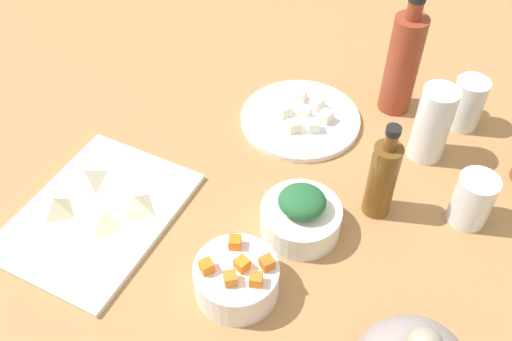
{
  "coord_description": "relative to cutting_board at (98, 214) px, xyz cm",
  "views": [
    {
      "loc": [
        55.97,
        34.76,
        77.97
      ],
      "look_at": [
        0.0,
        0.0,
        8.0
      ],
      "focal_mm": 40.0,
      "sensor_mm": 36.0,
      "label": 1
    }
  ],
  "objects": [
    {
      "name": "carrot_cube_5",
      "position": [
        0.14,
        31.34,
        6.16
      ],
      "size": [
        2.38,
        2.38,
        1.8
      ],
      "primitive_type": "cube",
      "rotation": [
        0.0,
        0.0,
        1.99
      ],
      "color": "orange",
      "rests_on": "bowl_carrots"
    },
    {
      "name": "tofu_cube_5",
      "position": [
        -40.45,
        22.06,
        1.8
      ],
      "size": [
        2.66,
        2.66,
        2.2
      ],
      "primitive_type": "cube",
      "rotation": [
        0.0,
        0.0,
        2.9
      ],
      "color": "white",
      "rests_on": "plate_tofu"
    },
    {
      "name": "bowl_carrots",
      "position": [
        -0.45,
        27.62,
        2.38
      ],
      "size": [
        12.6,
        12.6,
        5.76
      ],
      "primitive_type": "cylinder",
      "color": "white",
      "rests_on": "tabletop"
    },
    {
      "name": "tofu_cube_4",
      "position": [
        -43.22,
        14.87,
        1.8
      ],
      "size": [
        2.52,
        2.52,
        2.2
      ],
      "primitive_type": "cube",
      "rotation": [
        0.0,
        0.0,
        0.16
      ],
      "color": "white",
      "rests_on": "plate_tofu"
    },
    {
      "name": "drinking_glass_0",
      "position": [
        -54.74,
        44.34,
        4.69
      ],
      "size": [
        6.2,
        6.2,
        10.38
      ],
      "primitive_type": "cylinder",
      "color": "white",
      "rests_on": "tabletop"
    },
    {
      "name": "bowl_greens",
      "position": [
        -15.53,
        30.1,
        2.06
      ],
      "size": [
        13.08,
        13.08,
        5.11
      ],
      "primitive_type": "cylinder",
      "color": "white",
      "rests_on": "tabletop"
    },
    {
      "name": "tofu_cube_0",
      "position": [
        -37.64,
        14.45,
        1.8
      ],
      "size": [
        2.99,
        2.99,
        2.2
      ],
      "primitive_type": "cube",
      "rotation": [
        0.0,
        0.0,
        1.07
      ],
      "color": "silver",
      "rests_on": "plate_tofu"
    },
    {
      "name": "drinking_glass_2",
      "position": [
        -32.16,
        52.55,
        4.22
      ],
      "size": [
        6.48,
        6.48,
        9.45
      ],
      "primitive_type": "cylinder",
      "color": "white",
      "rests_on": "tabletop"
    },
    {
      "name": "tofu_cube_1",
      "position": [
        -42.91,
        18.84,
        1.8
      ],
      "size": [
        2.8,
        2.8,
        2.2
      ],
      "primitive_type": "cube",
      "rotation": [
        0.0,
        0.0,
        2.81
      ],
      "color": "white",
      "rests_on": "plate_tofu"
    },
    {
      "name": "carrot_cube_0",
      "position": [
        2.0,
        24.23,
        6.16
      ],
      "size": [
        2.46,
        2.46,
        1.8
      ],
      "primitive_type": "cube",
      "rotation": [
        0.0,
        0.0,
        1.05
      ],
      "color": "orange",
      "rests_on": "bowl_carrots"
    },
    {
      "name": "cutting_board",
      "position": [
        0.0,
        0.0,
        0.0
      ],
      "size": [
        32.91,
        26.13,
        1.0
      ],
      "primitive_type": "cube",
      "rotation": [
        0.0,
        0.0,
        0.09
      ],
      "color": "silver",
      "rests_on": "tabletop"
    },
    {
      "name": "drinking_glass_1",
      "position": [
        -43.12,
        41.2,
        6.91
      ],
      "size": [
        6.38,
        6.38,
        14.81
      ],
      "primitive_type": "cylinder",
      "color": "white",
      "rests_on": "tabletop"
    },
    {
      "name": "dumpling_3",
      "position": [
        1.49,
        2.47,
        1.54
      ],
      "size": [
        6.49,
        6.78,
        2.08
      ],
      "primitive_type": "pyramid",
      "rotation": [
        0.0,
        0.0,
        1.95
      ],
      "color": "beige",
      "rests_on": "cutting_board"
    },
    {
      "name": "dumpling_0",
      "position": [
        -4.39,
        -6.48,
        1.79
      ],
      "size": [
        7.51,
        7.51,
        2.59
      ],
      "primitive_type": "pyramid",
      "rotation": [
        0.0,
        0.0,
        2.73
      ],
      "color": "beige",
      "rests_on": "cutting_board"
    },
    {
      "name": "plate_tofu",
      "position": [
        -38.85,
        17.36,
        0.1
      ],
      "size": [
        23.35,
        23.35,
        1.2
      ],
      "primitive_type": "cylinder",
      "color": "white",
      "rests_on": "tabletop"
    },
    {
      "name": "tofu_cube_2",
      "position": [
        -34.78,
        18.15,
        1.8
      ],
      "size": [
        3.11,
        3.11,
        2.2
      ],
      "primitive_type": "cube",
      "rotation": [
        0.0,
        0.0,
        2.4
      ],
      "color": "#F0E2CB",
      "rests_on": "plate_tofu"
    },
    {
      "name": "bottle_0",
      "position": [
        -52.75,
        31.11,
        10.21
      ],
      "size": [
        6.26,
        6.26,
        24.95
      ],
      "color": "brown",
      "rests_on": "tabletop"
    },
    {
      "name": "tofu_cube_3",
      "position": [
        -39.17,
        18.12,
        1.8
      ],
      "size": [
        2.46,
        2.46,
        2.2
      ],
      "primitive_type": "cube",
      "rotation": [
        0.0,
        0.0,
        0.13
      ],
      "color": "white",
      "rests_on": "plate_tofu"
    },
    {
      "name": "bottle_1",
      "position": [
        -26.06,
        38.92,
        7.26
      ],
      "size": [
        4.65,
        4.65,
        18.65
      ],
      "color": "brown",
      "rests_on": "tabletop"
    },
    {
      "name": "tofu_cube_6",
      "position": [
        -36.76,
        21.23,
        1.8
      ],
      "size": [
        3.07,
        3.07,
        2.2
      ],
      "primitive_type": "cube",
      "rotation": [
        0.0,
        0.0,
        2.19
      ],
      "color": "white",
      "rests_on": "plate_tofu"
    },
    {
      "name": "carrot_cube_2",
      "position": [
        -0.99,
        28.28,
        6.16
      ],
      "size": [
        2.22,
        2.22,
        1.8
      ],
      "primitive_type": "cube",
      "rotation": [
        0.0,
        0.0,
        2.87
      ],
      "color": "orange",
      "rests_on": "bowl_carrots"
    },
    {
      "name": "tabletop",
      "position": [
        -18.96,
        19.49,
        -2.0
      ],
      "size": [
        190.0,
        190.0,
        3.0
      ],
      "primitive_type": "cube",
      "color": "#AC7B4A",
      "rests_on": "ground"
    },
    {
      "name": "carrot_cube_3",
      "position": [
        -3.66,
        25.35,
        6.16
      ],
      "size": [
        2.43,
        2.43,
        1.8
      ],
      "primitive_type": "cube",
      "rotation": [
        0.0,
        0.0,
        0.48
      ],
      "color": "orange",
      "rests_on": "bowl_carrots"
    },
    {
      "name": "chopped_greens_mound",
      "position": [
        -15.53,
        30.1,
        6.55
      ],
      "size": [
        9.53,
        9.79,
        3.88
      ],
      "primitive_type": "ellipsoid",
      "rotation": [
        0.0,
        0.0,
        1.99
      ],
      "color": "#246235",
      "rests_on": "bowl_greens"
    },
    {
      "name": "dumpling_2",
      "position": [
        3.22,
        -5.77,
        2.09
      ],
      "size": [
        4.88,
        5.47,
        3.17
      ],
      "primitive_type": "pyramid",
      "rotation": [
        0.0,
        0.0,
        4.82
      ],
      "color": "beige",
      "rests_on": "cutting_board"
    },
    {
      "name": "carrot_cube_4",
      "position": [
        -3.05,
        31.22,
        6.16
      ],
      "size": [
        2.46,
        2.46,
        1.8
      ],
      "primitive_type": "cube",
      "rotation": [
        0.0,
        0.0,
        2.62
      ],
      "color": "orange",
      "rests_on": "bowl_carrots"
    },
    {
      "name": "carrot_cube_1",
      "position": [
        1.9,
        28.22,
        6.16
      ],
      "size": [
        2.55,
        2.55,
        1.8
      ],
      "primitive_type": "cube",
      "rotation": [
        0.0,
        0.0,
        0.76
      ],
      "color": "orange",
      "rests_on": "bowl_carrots"
    },
    {
      "name": "dumpling_1",
      "position": [
        -4.25,
        5.03,
        2.02
      ],
      "size": [
        5.08,
        5.91,
        3.03
      ],
      "primitive_type": "pyramid",
      "rotation": [
        0.0,
        0.0,
        1.6
      ],
      "color": "beige",
      "rests_on": "cutting_board"
    }
  ]
}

